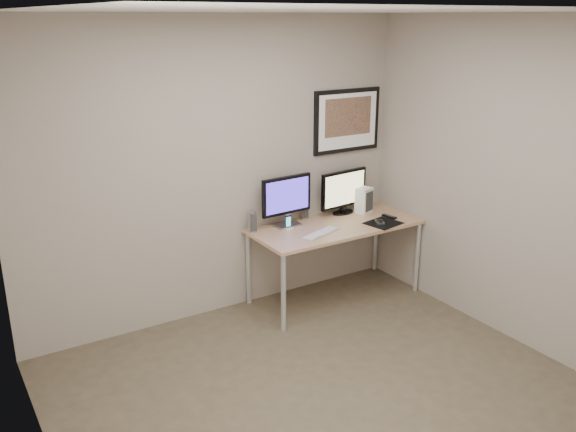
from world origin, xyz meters
name	(u,v)px	position (x,y,z in m)	size (l,w,h in m)	color
floor	(332,400)	(0.00, 0.00, 0.00)	(3.60, 3.60, 0.00)	#493E2E
room	(298,160)	(0.00, 0.45, 1.64)	(3.60, 3.60, 3.60)	white
desk	(335,231)	(1.00, 1.35, 0.66)	(1.60, 0.70, 0.73)	olive
framed_art	(347,121)	(1.35, 1.68, 1.62)	(0.75, 0.04, 0.60)	black
monitor_large	(287,199)	(0.59, 1.56, 0.99)	(0.52, 0.18, 0.47)	#A7A6AB
monitor_tv	(344,191)	(1.26, 1.59, 0.96)	(0.55, 0.15, 0.43)	black
speaker_left	(252,222)	(0.25, 1.59, 0.83)	(0.08, 0.08, 0.19)	#A7A6AB
speaker_right	(304,210)	(0.85, 1.66, 0.82)	(0.07, 0.07, 0.17)	#A7A6AB
phone_dock	(288,222)	(0.56, 1.48, 0.80)	(0.06, 0.06, 0.13)	black
keyboard	(321,233)	(0.74, 1.22, 0.74)	(0.42, 0.11, 0.01)	silver
mousepad	(383,223)	(1.40, 1.15, 0.73)	(0.30, 0.27, 0.00)	black
mouse	(380,221)	(1.37, 1.16, 0.75)	(0.06, 0.11, 0.04)	black
remote	(389,216)	(1.57, 1.25, 0.74)	(0.04, 0.16, 0.02)	black
fan_unit	(364,200)	(1.46, 1.51, 0.85)	(0.16, 0.12, 0.25)	silver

